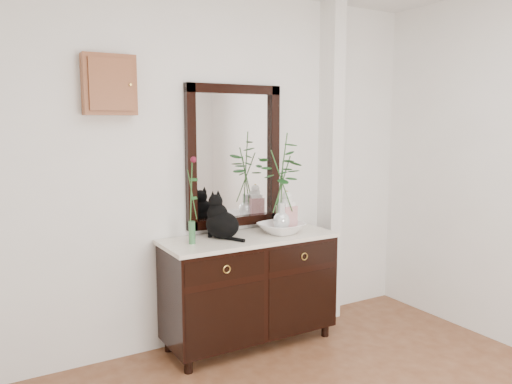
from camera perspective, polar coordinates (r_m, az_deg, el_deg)
wall_back at (r=3.87m, az=-3.90°, el=2.72°), size 3.60×0.04×2.70m
pilaster at (r=4.34m, az=8.50°, el=3.21°), size 0.12×0.20×2.70m
sideboard at (r=3.88m, az=-0.76°, el=-10.51°), size 1.33×0.52×0.82m
wall_mirror at (r=3.89m, az=-2.51°, el=4.09°), size 0.80×0.06×1.10m
key_cabinet at (r=3.53m, az=-16.42°, el=11.67°), size 0.35×0.10×0.40m
cat at (r=3.69m, az=-3.88°, el=-2.76°), size 0.33×0.36×0.33m
lotus_bowl at (r=3.87m, az=2.93°, el=-4.14°), size 0.39×0.39×0.08m
vase_branches at (r=3.81m, az=2.96°, el=1.18°), size 0.37×0.37×0.77m
bud_vase_rose at (r=3.52m, az=-7.39°, el=-0.90°), size 0.08×0.08×0.63m
ginger_jar at (r=3.92m, az=3.53°, el=-2.17°), size 0.13×0.13×0.33m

